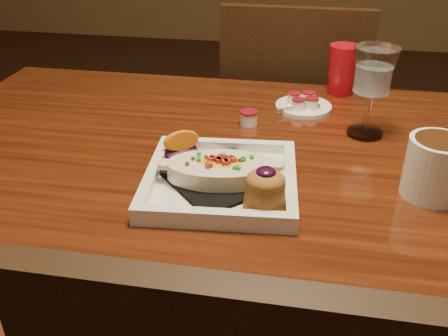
% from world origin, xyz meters
% --- Properties ---
extents(table, '(1.50, 0.90, 0.75)m').
position_xyz_m(table, '(0.00, 0.00, 0.65)').
color(table, '#62260E').
rests_on(table, floor).
extents(chair_far, '(0.42, 0.42, 0.93)m').
position_xyz_m(chair_far, '(-0.00, 0.63, 0.51)').
color(chair_far, black).
rests_on(chair_far, floor).
extents(plate, '(0.27, 0.27, 0.08)m').
position_xyz_m(plate, '(-0.08, -0.09, 0.77)').
color(plate, white).
rests_on(plate, table).
extents(coffee_mug, '(0.13, 0.10, 0.10)m').
position_xyz_m(coffee_mug, '(0.26, -0.05, 0.81)').
color(coffee_mug, white).
rests_on(coffee_mug, table).
extents(goblet, '(0.09, 0.09, 0.18)m').
position_xyz_m(goblet, '(0.17, 0.17, 0.88)').
color(goblet, silver).
rests_on(goblet, table).
extents(saucer, '(0.13, 0.13, 0.09)m').
position_xyz_m(saucer, '(0.03, 0.28, 0.76)').
color(saucer, white).
rests_on(saucer, table).
extents(creamer_loose, '(0.04, 0.04, 0.03)m').
position_xyz_m(creamer_loose, '(-0.08, 0.18, 0.77)').
color(creamer_loose, white).
rests_on(creamer_loose, table).
extents(red_tumbler, '(0.07, 0.07, 0.12)m').
position_xyz_m(red_tumbler, '(0.12, 0.40, 0.81)').
color(red_tumbler, '#B30C18').
rests_on(red_tumbler, table).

